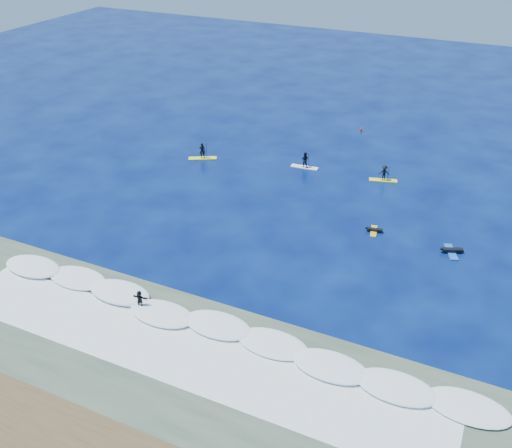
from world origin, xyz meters
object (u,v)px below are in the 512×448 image
at_px(prone_paddler_near, 374,230).
at_px(wave_surfer, 140,300).
at_px(sup_paddler_left, 202,153).
at_px(sup_paddler_right, 384,174).
at_px(prone_paddler_far, 451,251).
at_px(sup_paddler_center, 305,161).
at_px(marker_buoy, 361,130).

height_order(prone_paddler_near, wave_surfer, wave_surfer).
xyz_separation_m(sup_paddler_left, sup_paddler_right, (18.90, 2.96, 0.09)).
relative_size(prone_paddler_near, prone_paddler_far, 0.81).
relative_size(sup_paddler_center, marker_buoy, 4.82).
distance_m(sup_paddler_right, marker_buoy, 13.05).
xyz_separation_m(sup_paddler_center, prone_paddler_near, (9.86, -9.42, -0.61)).
xyz_separation_m(sup_paddler_center, wave_surfer, (-2.15, -26.25, 0.02)).
height_order(sup_paddler_right, marker_buoy, sup_paddler_right).
xyz_separation_m(sup_paddler_left, prone_paddler_far, (27.03, -7.41, -0.49)).
relative_size(sup_paddler_left, prone_paddler_far, 1.25).
distance_m(sup_paddler_center, marker_buoy, 12.48).
bearing_deg(sup_paddler_center, wave_surfer, -99.76).
relative_size(sup_paddler_right, prone_paddler_far, 1.18).
height_order(sup_paddler_left, sup_paddler_center, sup_paddler_left).
xyz_separation_m(prone_paddler_far, wave_surfer, (-18.45, -16.33, 0.60)).
distance_m(prone_paddler_near, prone_paddler_far, 6.47).
bearing_deg(sup_paddler_right, sup_paddler_center, 167.56).
relative_size(sup_paddler_left, sup_paddler_center, 1.03).
height_order(sup_paddler_left, prone_paddler_near, sup_paddler_left).
height_order(sup_paddler_left, sup_paddler_right, sup_paddler_left).
bearing_deg(sup_paddler_left, wave_surfer, -98.61).
relative_size(sup_paddler_center, prone_paddler_far, 1.21).
height_order(prone_paddler_far, wave_surfer, wave_surfer).
distance_m(prone_paddler_near, marker_buoy, 22.84).
bearing_deg(prone_paddler_near, prone_paddler_far, -105.68).
bearing_deg(sup_paddler_right, marker_buoy, 100.03).
relative_size(sup_paddler_left, marker_buoy, 4.98).
xyz_separation_m(sup_paddler_center, sup_paddler_right, (8.18, 0.45, 0.01)).
xyz_separation_m(sup_paddler_right, prone_paddler_far, (8.13, -10.37, -0.58)).
distance_m(sup_paddler_left, sup_paddler_right, 19.13).
bearing_deg(sup_paddler_left, sup_paddler_center, -15.32).
relative_size(sup_paddler_left, sup_paddler_right, 1.06).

